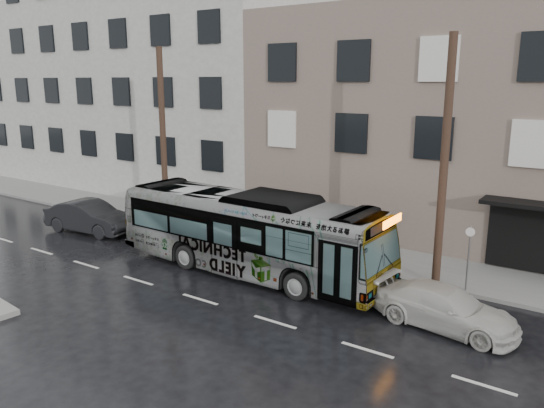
{
  "coord_description": "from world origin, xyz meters",
  "views": [
    {
      "loc": [
        11.98,
        -15.46,
        7.52
      ],
      "look_at": [
        -0.35,
        2.5,
        2.46
      ],
      "focal_mm": 35.0,
      "sensor_mm": 36.0,
      "label": 1
    }
  ],
  "objects_px": {
    "bus": "(248,232)",
    "white_sedan": "(446,308)",
    "utility_pole_front": "(444,164)",
    "sign_post": "(468,259)",
    "dark_sedan": "(90,217)",
    "utility_pole_rear": "(163,140)"
  },
  "relations": [
    {
      "from": "sign_post",
      "to": "dark_sedan",
      "type": "xyz_separation_m",
      "value": [
        -18.0,
        -2.53,
        -0.55
      ]
    },
    {
      "from": "utility_pole_front",
      "to": "white_sedan",
      "type": "height_order",
      "value": "utility_pole_front"
    },
    {
      "from": "utility_pole_rear",
      "to": "white_sedan",
      "type": "height_order",
      "value": "utility_pole_rear"
    },
    {
      "from": "dark_sedan",
      "to": "utility_pole_rear",
      "type": "bearing_deg",
      "value": -55.85
    },
    {
      "from": "bus",
      "to": "utility_pole_front",
      "type": "bearing_deg",
      "value": -67.85
    },
    {
      "from": "utility_pole_rear",
      "to": "sign_post",
      "type": "bearing_deg",
      "value": 0.0
    },
    {
      "from": "white_sedan",
      "to": "dark_sedan",
      "type": "xyz_separation_m",
      "value": [
        -18.17,
        0.56,
        0.16
      ]
    },
    {
      "from": "utility_pole_front",
      "to": "utility_pole_rear",
      "type": "xyz_separation_m",
      "value": [
        -14.0,
        0.0,
        0.0
      ]
    },
    {
      "from": "dark_sedan",
      "to": "white_sedan",
      "type": "bearing_deg",
      "value": -98.77
    },
    {
      "from": "sign_post",
      "to": "bus",
      "type": "xyz_separation_m",
      "value": [
        -7.87,
        -2.58,
        0.3
      ]
    },
    {
      "from": "sign_post",
      "to": "bus",
      "type": "height_order",
      "value": "bus"
    },
    {
      "from": "utility_pole_rear",
      "to": "utility_pole_front",
      "type": "bearing_deg",
      "value": 0.0
    },
    {
      "from": "white_sedan",
      "to": "dark_sedan",
      "type": "bearing_deg",
      "value": 94.44
    },
    {
      "from": "utility_pole_rear",
      "to": "white_sedan",
      "type": "relative_size",
      "value": 2.02
    },
    {
      "from": "bus",
      "to": "white_sedan",
      "type": "height_order",
      "value": "bus"
    },
    {
      "from": "utility_pole_front",
      "to": "bus",
      "type": "xyz_separation_m",
      "value": [
        -6.77,
        -2.58,
        -3.0
      ]
    },
    {
      "from": "bus",
      "to": "dark_sedan",
      "type": "xyz_separation_m",
      "value": [
        -10.13,
        0.05,
        -0.84
      ]
    },
    {
      "from": "dark_sedan",
      "to": "utility_pole_front",
      "type": "bearing_deg",
      "value": -88.5
    },
    {
      "from": "utility_pole_front",
      "to": "utility_pole_rear",
      "type": "relative_size",
      "value": 1.0
    },
    {
      "from": "sign_post",
      "to": "white_sedan",
      "type": "xyz_separation_m",
      "value": [
        0.18,
        -3.09,
        -0.7
      ]
    },
    {
      "from": "utility_pole_front",
      "to": "sign_post",
      "type": "distance_m",
      "value": 3.48
    },
    {
      "from": "utility_pole_rear",
      "to": "sign_post",
      "type": "height_order",
      "value": "utility_pole_rear"
    }
  ]
}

